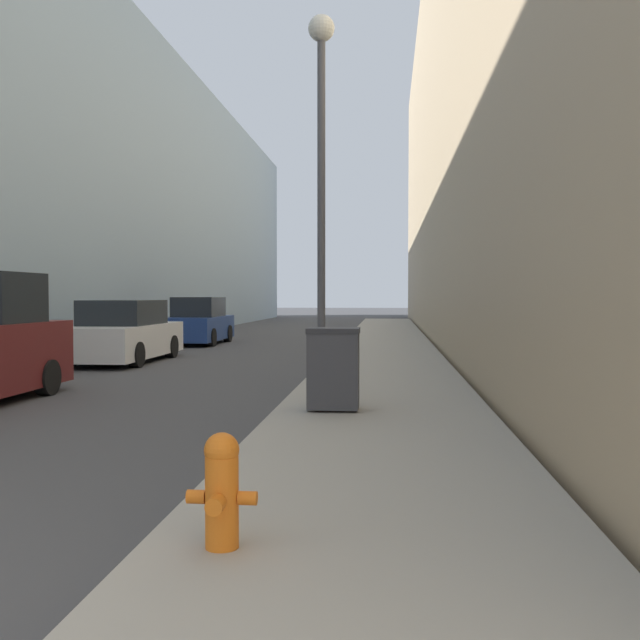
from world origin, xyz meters
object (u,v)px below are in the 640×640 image
object	(u,v)px
trash_bin	(333,368)
parked_sedan_far	(199,323)
fire_hydrant	(222,488)
lamppost	(321,147)
parked_sedan_near	(124,334)

from	to	relation	value
trash_bin	parked_sedan_far	world-z (taller)	parked_sedan_far
fire_hydrant	lamppost	xyz separation A→B (m)	(-0.17, 8.64, 3.96)
parked_sedan_near	parked_sedan_far	world-z (taller)	parked_sedan_far
trash_bin	parked_sedan_far	distance (m)	16.68
parked_sedan_far	parked_sedan_near	bearing A→B (deg)	-90.93
trash_bin	parked_sedan_far	bearing A→B (deg)	111.65
parked_sedan_near	trash_bin	bearing A→B (deg)	-53.10
fire_hydrant	parked_sedan_far	world-z (taller)	parked_sedan_far
fire_hydrant	trash_bin	world-z (taller)	trash_bin
fire_hydrant	parked_sedan_far	distance (m)	21.89
fire_hydrant	trash_bin	xyz separation A→B (m)	(0.29, 5.58, 0.21)
trash_bin	parked_sedan_far	xyz separation A→B (m)	(-6.15, 15.50, 0.03)
trash_bin	parked_sedan_near	bearing A→B (deg)	126.90
lamppost	parked_sedan_far	xyz separation A→B (m)	(-5.69, 12.45, -3.72)
parked_sedan_near	lamppost	bearing A→B (deg)	-42.37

